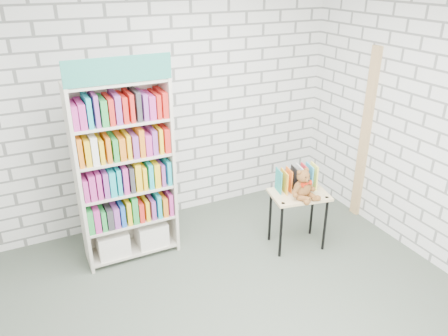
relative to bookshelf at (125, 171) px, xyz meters
name	(u,v)px	position (x,y,z in m)	size (l,w,h in m)	color
ground	(235,315)	(0.57, -1.36, -0.99)	(4.50, 4.50, 0.00)	#465044
room_shell	(237,130)	(0.57, -1.36, 0.80)	(4.52, 4.02, 2.81)	silver
bookshelf	(125,171)	(0.00, 0.00, 0.00)	(0.97, 0.38, 2.17)	beige
display_table	(299,201)	(1.70, -0.67, -0.43)	(0.68, 0.53, 0.66)	#D7BC81
table_books	(296,179)	(1.72, -0.57, -0.21)	(0.45, 0.27, 0.25)	teal
teddy_bear	(304,187)	(1.68, -0.76, -0.20)	(0.30, 0.28, 0.32)	brown
door_trim	(365,136)	(2.79, -0.41, 0.06)	(0.05, 0.12, 2.10)	tan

